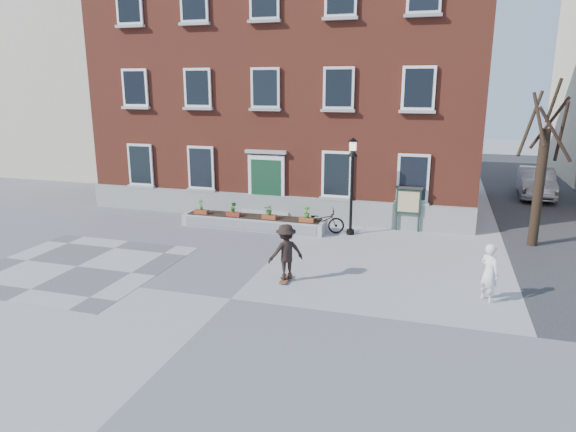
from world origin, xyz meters
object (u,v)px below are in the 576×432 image
(bicycle, at_px, (320,221))
(notice_board, at_px, (409,201))
(parked_car, at_px, (536,183))
(bystander, at_px, (489,273))
(skateboarder, at_px, (286,252))
(lamp_post, at_px, (352,173))

(bicycle, distance_m, notice_board, 3.74)
(notice_board, bearing_deg, parked_car, 55.24)
(bystander, distance_m, notice_board, 7.22)
(skateboarder, bearing_deg, bicycle, 92.12)
(parked_car, relative_size, notice_board, 2.57)
(parked_car, height_order, lamp_post, lamp_post)
(notice_board, relative_size, skateboarder, 1.03)
(notice_board, height_order, skateboarder, notice_board)
(bystander, xyz_separation_m, lamp_post, (-4.86, 5.51, 1.70))
(notice_board, bearing_deg, bystander, -68.15)
(parked_car, relative_size, bystander, 2.86)
(skateboarder, bearing_deg, notice_board, 65.09)
(notice_board, bearing_deg, lamp_post, -151.60)
(bicycle, xyz_separation_m, parked_car, (9.58, 10.31, 0.28))
(bystander, xyz_separation_m, notice_board, (-2.68, 6.69, 0.42))
(lamp_post, xyz_separation_m, skateboarder, (-1.01, -5.69, -1.60))
(notice_board, bearing_deg, bicycle, -157.65)
(parked_car, distance_m, skateboarder, 18.36)
(parked_car, height_order, bystander, bystander)
(bicycle, height_order, notice_board, notice_board)
(parked_car, xyz_separation_m, lamp_post, (-8.36, -10.09, 1.75))
(bystander, bearing_deg, skateboarder, 49.75)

